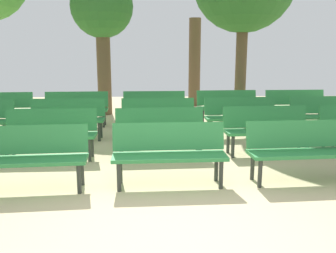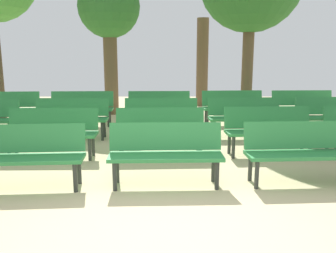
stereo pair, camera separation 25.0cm
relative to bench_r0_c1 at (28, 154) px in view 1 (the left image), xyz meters
name	(u,v)px [view 1 (the left image)]	position (x,y,z in m)	size (l,w,h in m)	color
ground_plane	(180,240)	(1.97, -1.48, -0.50)	(24.35, 24.35, 0.00)	#CCB789
bench_r0_c1	(28,154)	(0.00, 0.00, 0.00)	(1.63, 0.59, 0.87)	#2D8442
bench_r0_c2	(169,150)	(1.93, 0.12, 0.00)	(1.61, 0.53, 0.87)	#2D8442
bench_r0_c3	(302,147)	(3.88, 0.21, 0.00)	(1.63, 0.58, 0.87)	#2D8442
bench_r1_c1	(51,131)	(-0.10, 1.50, 0.00)	(1.61, 0.51, 0.87)	#2D8442
bench_r1_c2	(160,129)	(1.83, 1.55, 0.00)	(1.62, 0.55, 0.87)	#2D8442
bench_r1_c3	(267,127)	(3.81, 1.68, 0.00)	(1.63, 0.58, 0.87)	#2D8442
bench_r2_c1	(67,116)	(-0.15, 2.97, 0.00)	(1.61, 0.51, 0.87)	#2D8442
bench_r2_c2	(158,116)	(1.82, 2.98, 0.00)	(1.61, 0.50, 0.87)	#2D8442
bench_r2_c3	(241,114)	(3.66, 3.08, 0.00)	(1.61, 0.51, 0.87)	#2D8442
bench_r2_c4	(326,113)	(5.66, 3.19, 0.00)	(1.61, 0.51, 0.87)	#2D8442
bench_r3_c1	(76,107)	(-0.25, 4.41, 0.00)	(1.62, 0.55, 0.87)	#2D8442
bench_r3_c2	(154,106)	(1.74, 4.45, 0.00)	(1.61, 0.51, 0.87)	#2D8442
bench_r3_c3	(227,105)	(3.67, 4.60, 0.00)	(1.63, 0.57, 0.87)	#2D8442
bench_r3_c4	(296,104)	(5.53, 4.63, 0.00)	(1.62, 0.54, 0.87)	#2D8442
tree_0	(195,63)	(3.17, 8.03, 1.01)	(0.41, 0.41, 3.03)	brown
tree_3	(102,11)	(0.24, 6.25, 2.55)	(1.82, 1.82, 4.09)	brown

